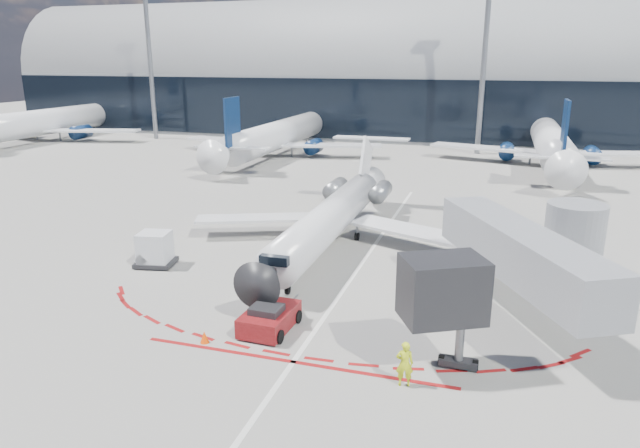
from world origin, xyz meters
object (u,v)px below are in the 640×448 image
(regional_jet, at_px, (334,214))
(ramp_worker, at_px, (405,364))
(uld_container, at_px, (155,249))
(pushback_tug, at_px, (269,318))

(regional_jet, height_order, ramp_worker, regional_jet)
(uld_container, bearing_deg, regional_jet, 27.37)
(ramp_worker, xyz_separation_m, uld_container, (-16.99, 8.91, 0.11))
(regional_jet, relative_size, uld_container, 9.73)
(uld_container, bearing_deg, pushback_tug, -42.14)
(pushback_tug, xyz_separation_m, uld_container, (-10.09, 6.01, 0.47))
(ramp_worker, height_order, uld_container, uld_container)
(pushback_tug, bearing_deg, ramp_worker, -20.24)
(pushback_tug, relative_size, uld_container, 1.97)
(ramp_worker, bearing_deg, pushback_tug, -35.71)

